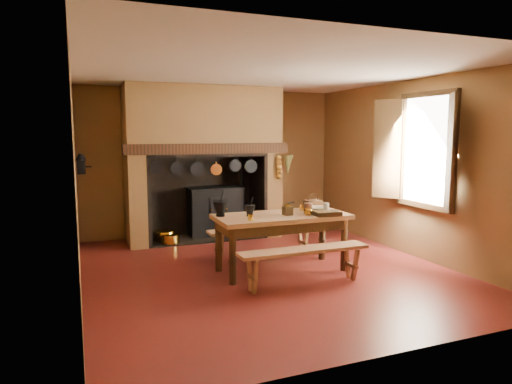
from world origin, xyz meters
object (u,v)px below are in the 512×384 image
coffee_grinder (288,210)px  work_table (282,223)px  mixing_bowl (318,209)px  wicker_basket (313,204)px  iron_range (215,210)px  bench_front (304,258)px

coffee_grinder → work_table: bearing=131.5°
mixing_bowl → wicker_basket: size_ratio=1.17×
wicker_basket → iron_range: bearing=109.6°
work_table → mixing_bowl: size_ratio=6.47×
iron_range → work_table: (0.23, -2.56, 0.21)m
work_table → bench_front: 0.76m
iron_range → bench_front: size_ratio=0.91×
wicker_basket → bench_front: bearing=-124.9°
coffee_grinder → wicker_basket: (0.58, 0.32, 0.01)m
iron_range → wicker_basket: 2.49m
wicker_basket → coffee_grinder: bearing=-151.8°
wicker_basket → mixing_bowl: bearing=-103.1°
iron_range → wicker_basket: iron_range is taller
bench_front → mixing_bowl: (0.59, 0.72, 0.48)m
iron_range → work_table: size_ratio=0.85×
mixing_bowl → wicker_basket: bearing=78.0°
iron_range → work_table: iron_range is taller
work_table → iron_range: bearing=95.0°
bench_front → mixing_bowl: size_ratio=6.02×
work_table → wicker_basket: wicker_basket is taller
iron_range → work_table: bearing=-85.0°
bench_front → coffee_grinder: bearing=84.3°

